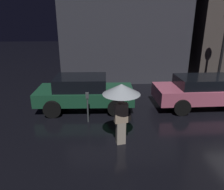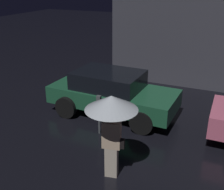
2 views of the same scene
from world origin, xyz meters
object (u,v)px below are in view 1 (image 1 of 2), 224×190
(parked_car_green, at_px, (84,92))
(pedestrian_with_umbrella, at_px, (121,96))
(parked_car_pink, at_px, (207,91))
(parking_meter, at_px, (88,104))

(parked_car_green, bearing_deg, pedestrian_with_umbrella, -63.92)
(parked_car_pink, xyz_separation_m, parking_meter, (-5.25, -1.20, -0.01))
(parked_car_green, relative_size, pedestrian_with_umbrella, 2.11)
(parked_car_green, xyz_separation_m, parking_meter, (0.21, -1.37, -0.03))
(parked_car_green, relative_size, parked_car_pink, 0.91)
(parked_car_green, height_order, pedestrian_with_umbrella, pedestrian_with_umbrella)
(parked_car_green, bearing_deg, parking_meter, -79.19)
(pedestrian_with_umbrella, xyz_separation_m, parking_meter, (-1.11, 1.61, -0.90))
(parked_car_pink, bearing_deg, pedestrian_with_umbrella, -146.19)
(pedestrian_with_umbrella, distance_m, parking_meter, 2.15)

